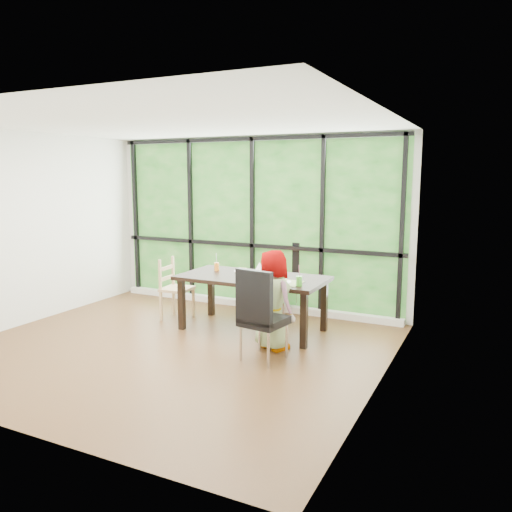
# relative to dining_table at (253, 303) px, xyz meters

# --- Properties ---
(ground) EXTENTS (5.00, 5.00, 0.00)m
(ground) POSITION_rel_dining_table_xyz_m (-0.55, -1.09, -0.38)
(ground) COLOR black
(ground) RESTS_ON ground
(back_wall) EXTENTS (5.00, 0.00, 5.00)m
(back_wall) POSITION_rel_dining_table_xyz_m (-0.55, 1.16, 0.98)
(back_wall) COLOR silver
(back_wall) RESTS_ON ground
(foliage_backdrop) EXTENTS (4.80, 0.02, 2.65)m
(foliage_backdrop) POSITION_rel_dining_table_xyz_m (-0.55, 1.14, 0.98)
(foliage_backdrop) COLOR #195017
(foliage_backdrop) RESTS_ON back_wall
(window_mullions) EXTENTS (4.80, 0.06, 2.65)m
(window_mullions) POSITION_rel_dining_table_xyz_m (-0.55, 1.10, 0.98)
(window_mullions) COLOR black
(window_mullions) RESTS_ON back_wall
(window_sill) EXTENTS (4.80, 0.12, 0.10)m
(window_sill) POSITION_rel_dining_table_xyz_m (-0.55, 1.06, -0.33)
(window_sill) COLOR silver
(window_sill) RESTS_ON ground
(dining_table) EXTENTS (2.01, 1.05, 0.75)m
(dining_table) POSITION_rel_dining_table_xyz_m (0.00, 0.00, 0.00)
(dining_table) COLOR black
(dining_table) RESTS_ON ground
(chair_window_leather) EXTENTS (0.54, 0.54, 1.08)m
(chair_window_leather) POSITION_rel_dining_table_xyz_m (-0.02, 1.00, 0.17)
(chair_window_leather) COLOR black
(chair_window_leather) RESTS_ON ground
(chair_interior_leather) EXTENTS (0.53, 0.53, 1.08)m
(chair_interior_leather) POSITION_rel_dining_table_xyz_m (0.61, -0.95, 0.17)
(chair_interior_leather) COLOR black
(chair_interior_leather) RESTS_ON ground
(chair_end_beech) EXTENTS (0.43, 0.45, 0.90)m
(chair_end_beech) POSITION_rel_dining_table_xyz_m (-1.24, 0.01, 0.08)
(chair_end_beech) COLOR tan
(chair_end_beech) RESTS_ON ground
(child_toddler) EXTENTS (0.38, 0.27, 0.97)m
(child_toddler) POSITION_rel_dining_table_xyz_m (-0.00, 0.59, 0.11)
(child_toddler) COLOR #E64909
(child_toddler) RESTS_ON ground
(child_older) EXTENTS (0.71, 0.60, 1.22)m
(child_older) POSITION_rel_dining_table_xyz_m (0.59, -0.55, 0.24)
(child_older) COLOR slate
(child_older) RESTS_ON ground
(placemat) EXTENTS (0.51, 0.37, 0.01)m
(placemat) POSITION_rel_dining_table_xyz_m (0.50, -0.20, 0.38)
(placemat) COLOR tan
(placemat) RESTS_ON dining_table
(plate_far) EXTENTS (0.21, 0.21, 0.01)m
(plate_far) POSITION_rel_dining_table_xyz_m (-0.29, 0.23, 0.38)
(plate_far) COLOR white
(plate_far) RESTS_ON dining_table
(plate_near) EXTENTS (0.26, 0.26, 0.02)m
(plate_near) POSITION_rel_dining_table_xyz_m (0.51, -0.21, 0.38)
(plate_near) COLOR white
(plate_near) RESTS_ON dining_table
(orange_cup) EXTENTS (0.07, 0.07, 0.11)m
(orange_cup) POSITION_rel_dining_table_xyz_m (-0.65, 0.15, 0.43)
(orange_cup) COLOR orange
(orange_cup) RESTS_ON dining_table
(green_cup) EXTENTS (0.08, 0.08, 0.12)m
(green_cup) POSITION_rel_dining_table_xyz_m (0.78, -0.29, 0.44)
(green_cup) COLOR green
(green_cup) RESTS_ON dining_table
(tissue_box) EXTENTS (0.15, 0.15, 0.13)m
(tissue_box) POSITION_rel_dining_table_xyz_m (0.18, -0.17, 0.44)
(tissue_box) COLOR tan
(tissue_box) RESTS_ON dining_table
(crepe_rolls_far) EXTENTS (0.15, 0.12, 0.04)m
(crepe_rolls_far) POSITION_rel_dining_table_xyz_m (-0.29, 0.23, 0.41)
(crepe_rolls_far) COLOR tan
(crepe_rolls_far) RESTS_ON plate_far
(crepe_rolls_near) EXTENTS (0.15, 0.12, 0.04)m
(crepe_rolls_near) POSITION_rel_dining_table_xyz_m (0.51, -0.21, 0.41)
(crepe_rolls_near) COLOR tan
(crepe_rolls_near) RESTS_ON plate_near
(straw_white) EXTENTS (0.01, 0.04, 0.20)m
(straw_white) POSITION_rel_dining_table_xyz_m (-0.65, 0.15, 0.53)
(straw_white) COLOR white
(straw_white) RESTS_ON orange_cup
(straw_pink) EXTENTS (0.01, 0.04, 0.20)m
(straw_pink) POSITION_rel_dining_table_xyz_m (0.78, -0.29, 0.54)
(straw_pink) COLOR pink
(straw_pink) RESTS_ON green_cup
(tissue) EXTENTS (0.12, 0.12, 0.11)m
(tissue) POSITION_rel_dining_table_xyz_m (0.18, -0.17, 0.56)
(tissue) COLOR white
(tissue) RESTS_ON tissue_box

